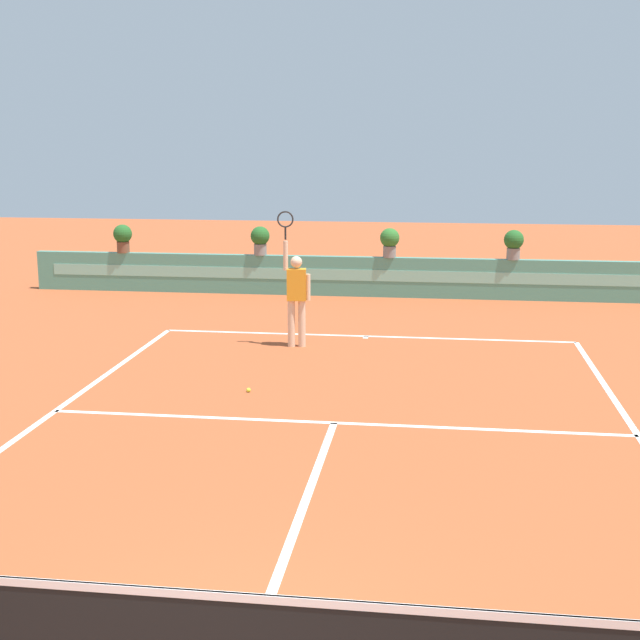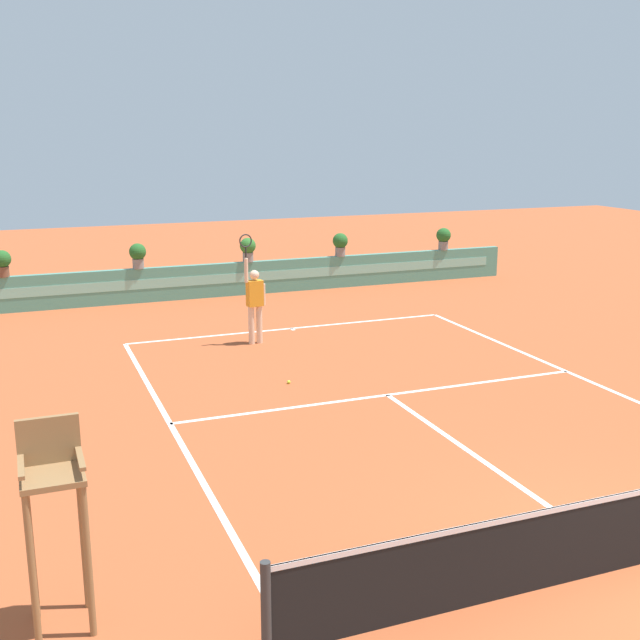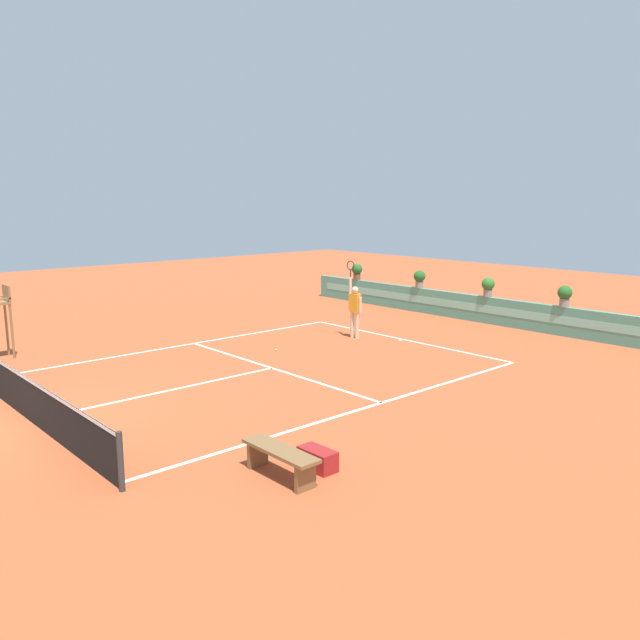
{
  "view_description": "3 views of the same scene",
  "coord_description": "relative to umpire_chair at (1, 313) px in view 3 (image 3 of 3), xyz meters",
  "views": [
    {
      "loc": [
        1.36,
        -5.2,
        3.93
      ],
      "look_at": [
        -0.5,
        8.63,
        1.0
      ],
      "focal_mm": 49.06,
      "sensor_mm": 36.0,
      "label": 1
    },
    {
      "loc": [
        -6.3,
        -6.23,
        4.86
      ],
      "look_at": [
        -0.5,
        8.63,
        1.0
      ],
      "focal_mm": 44.11,
      "sensor_mm": 36.0,
      "label": 2
    },
    {
      "loc": [
        13.62,
        -4.0,
        4.59
      ],
      "look_at": [
        -0.5,
        8.63,
        1.0
      ],
      "focal_mm": 35.94,
      "sensor_mm": 36.0,
      "label": 3
    }
  ],
  "objects": [
    {
      "name": "ground_plane",
      "position": [
        6.16,
        4.74,
        -1.34
      ],
      "size": [
        60.0,
        60.0,
        0.0
      ],
      "primitive_type": "plane",
      "color": "#A84C28"
    },
    {
      "name": "court_lines",
      "position": [
        6.16,
        5.45,
        -1.34
      ],
      "size": [
        8.32,
        11.94,
        0.01
      ],
      "color": "white",
      "rests_on": "ground"
    },
    {
      "name": "net",
      "position": [
        6.16,
        -1.26,
        -0.83
      ],
      "size": [
        8.92,
        0.1,
        1.0
      ],
      "color": "#333333",
      "rests_on": "ground"
    },
    {
      "name": "back_wall_barrier",
      "position": [
        6.16,
        15.12,
        -0.84
      ],
      "size": [
        18.0,
        0.21,
        1.0
      ],
      "color": "#4C8E7A",
      "rests_on": "ground"
    },
    {
      "name": "umpire_chair",
      "position": [
        0.0,
        0.0,
        0.0
      ],
      "size": [
        0.6,
        0.6,
        2.14
      ],
      "color": "olive",
      "rests_on": "ground"
    },
    {
      "name": "bench_courtside",
      "position": [
        11.87,
        0.93,
        -0.97
      ],
      "size": [
        1.6,
        0.44,
        0.51
      ],
      "color": "brown",
      "rests_on": "ground"
    },
    {
      "name": "gear_bag",
      "position": [
        12.02,
        1.63,
        -1.16
      ],
      "size": [
        0.71,
        0.37,
        0.36
      ],
      "primitive_type": "cube",
      "rotation": [
        0.0,
        0.0,
        0.02
      ],
      "color": "maroon",
      "rests_on": "ground"
    },
    {
      "name": "tennis_player",
      "position": [
        4.91,
        9.59,
        -0.29
      ],
      "size": [
        0.62,
        0.26,
        2.58
      ],
      "color": "beige",
      "rests_on": "ground"
    },
    {
      "name": "tennis_ball_near_baseline",
      "position": [
        4.65,
        6.47,
        -1.31
      ],
      "size": [
        0.07,
        0.07,
        0.07
      ],
      "primitive_type": "sphere",
      "color": "#CCE033",
      "rests_on": "ground"
    },
    {
      "name": "potted_plant_centre",
      "position": [
        6.36,
        15.13,
        0.07
      ],
      "size": [
        0.48,
        0.48,
        0.72
      ],
      "color": "gray",
      "rests_on": "back_wall_barrier"
    },
    {
      "name": "potted_plant_left",
      "position": [
        3.1,
        15.13,
        0.07
      ],
      "size": [
        0.48,
        0.48,
        0.72
      ],
      "color": "gray",
      "rests_on": "back_wall_barrier"
    },
    {
      "name": "potted_plant_right",
      "position": [
        9.38,
        15.13,
        0.07
      ],
      "size": [
        0.48,
        0.48,
        0.72
      ],
      "color": "gray",
      "rests_on": "back_wall_barrier"
    },
    {
      "name": "potted_plant_far_left",
      "position": [
        -0.51,
        15.13,
        0.07
      ],
      "size": [
        0.48,
        0.48,
        0.72
      ],
      "color": "brown",
      "rests_on": "back_wall_barrier"
    }
  ]
}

